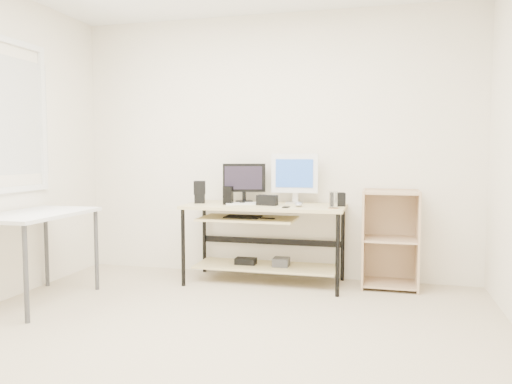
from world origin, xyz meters
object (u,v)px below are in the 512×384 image
object	(u,v)px
side_table	(36,222)
audio_controller	(228,195)
shelf_unit	(390,238)
black_monitor	(244,180)
white_imac	(295,175)
desk	(262,227)

from	to	relation	value
side_table	audio_controller	xyz separation A→B (m)	(1.35, 0.97, 0.17)
shelf_unit	black_monitor	distance (m)	1.49
side_table	white_imac	world-z (taller)	white_imac
black_monitor	white_imac	world-z (taller)	white_imac
white_imac	desk	bearing A→B (deg)	-146.69
side_table	white_imac	xyz separation A→B (m)	(1.93, 1.25, 0.36)
desk	black_monitor	world-z (taller)	black_monitor
audio_controller	desk	bearing A→B (deg)	21.61
desk	side_table	size ratio (longest dim) A/B	1.50
shelf_unit	black_monitor	size ratio (longest dim) A/B	2.17
audio_controller	white_imac	bearing A→B (deg)	31.31
shelf_unit	white_imac	xyz separation A→B (m)	(-0.90, 0.03, 0.58)
side_table	black_monitor	world-z (taller)	black_monitor
white_imac	audio_controller	bearing A→B (deg)	-155.94
shelf_unit	white_imac	world-z (taller)	white_imac
side_table	black_monitor	bearing A→B (deg)	40.67
white_imac	black_monitor	bearing A→B (deg)	-178.93
audio_controller	shelf_unit	bearing A→B (deg)	15.14
desk	audio_controller	world-z (taller)	audio_controller
desk	white_imac	bearing A→B (deg)	34.94
desk	side_table	distance (m)	1.97
shelf_unit	black_monitor	bearing A→B (deg)	179.65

